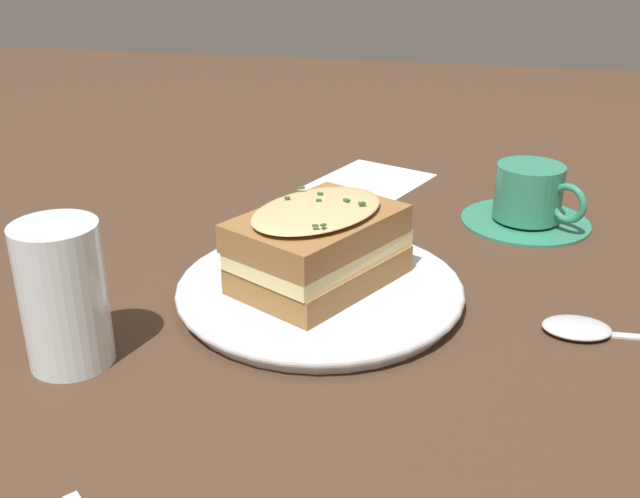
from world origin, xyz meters
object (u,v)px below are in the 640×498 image
object	(u,v)px
teacup_with_saucer	(529,200)
water_glass	(64,295)
napkin	(369,182)
dinner_plate	(320,289)
sandwich	(319,245)
spoon	(589,329)

from	to	relation	value
teacup_with_saucer	water_glass	distance (m)	0.51
water_glass	napkin	xyz separation A→B (m)	(-0.47, 0.16, -0.06)
water_glass	teacup_with_saucer	bearing A→B (deg)	136.19
water_glass	napkin	size ratio (longest dim) A/B	0.77
napkin	teacup_with_saucer	bearing A→B (deg)	62.94
dinner_plate	teacup_with_saucer	bearing A→B (deg)	140.71
teacup_with_saucer	sandwich	bearing A→B (deg)	-92.94
napkin	dinner_plate	bearing A→B (deg)	1.16
teacup_with_saucer	water_glass	xyz separation A→B (m)	(0.37, -0.35, 0.03)
sandwich	spoon	bearing A→B (deg)	87.42
spoon	napkin	size ratio (longest dim) A/B	1.10
water_glass	spoon	world-z (taller)	water_glass
sandwich	water_glass	distance (m)	0.22
napkin	water_glass	bearing A→B (deg)	-18.84
spoon	napkin	bearing A→B (deg)	31.86
sandwich	water_glass	xyz separation A→B (m)	(0.14, -0.16, 0.00)
sandwich	spoon	world-z (taller)	sandwich
dinner_plate	sandwich	xyz separation A→B (m)	(0.00, -0.00, 0.04)
dinner_plate	spoon	bearing A→B (deg)	87.23
spoon	water_glass	bearing A→B (deg)	104.90
spoon	sandwich	bearing A→B (deg)	84.36
sandwich	spoon	xyz separation A→B (m)	(0.01, 0.23, -0.05)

